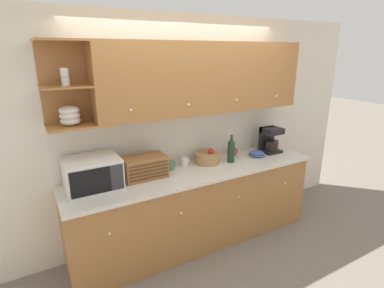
# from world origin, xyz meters

# --- Properties ---
(ground_plane) EXTENTS (24.00, 24.00, 0.00)m
(ground_plane) POSITION_xyz_m (0.00, 0.00, 0.00)
(ground_plane) COLOR slate
(wall_back) EXTENTS (5.31, 0.06, 2.60)m
(wall_back) POSITION_xyz_m (0.00, 0.03, 1.30)
(wall_back) COLOR silver
(wall_back) RESTS_ON ground_plane
(counter_unit) EXTENTS (2.93, 0.67, 0.93)m
(counter_unit) POSITION_xyz_m (0.00, -0.32, 0.46)
(counter_unit) COLOR #A36B38
(counter_unit) RESTS_ON ground_plane
(backsplash_panel) EXTENTS (2.91, 0.01, 0.61)m
(backsplash_panel) POSITION_xyz_m (0.00, -0.01, 1.23)
(backsplash_panel) COLOR silver
(backsplash_panel) RESTS_ON counter_unit
(upper_cabinets) EXTENTS (2.91, 0.34, 0.77)m
(upper_cabinets) POSITION_xyz_m (0.16, -0.16, 1.92)
(upper_cabinets) COLOR #A36B38
(upper_cabinets) RESTS_ON backsplash_panel
(microwave) EXTENTS (0.51, 0.42, 0.31)m
(microwave) POSITION_xyz_m (-1.11, -0.24, 1.08)
(microwave) COLOR silver
(microwave) RESTS_ON counter_unit
(bread_box) EXTENTS (0.45, 0.26, 0.23)m
(bread_box) POSITION_xyz_m (-0.59, -0.24, 1.04)
(bread_box) COLOR #996033
(bread_box) RESTS_ON counter_unit
(mug) EXTENTS (0.11, 0.09, 0.10)m
(mug) POSITION_xyz_m (-0.25, -0.17, 0.98)
(mug) COLOR #4C845B
(mug) RESTS_ON counter_unit
(mug_patterned_third) EXTENTS (0.10, 0.09, 0.10)m
(mug_patterned_third) POSITION_xyz_m (-0.06, -0.15, 0.98)
(mug_patterned_third) COLOR silver
(mug_patterned_third) RESTS_ON counter_unit
(fruit_basket) EXTENTS (0.30, 0.30, 0.18)m
(fruit_basket) POSITION_xyz_m (0.22, -0.20, 0.99)
(fruit_basket) COLOR #A87F4C
(fruit_basket) RESTS_ON counter_unit
(wine_bottle) EXTENTS (0.08, 0.08, 0.34)m
(wine_bottle) POSITION_xyz_m (0.48, -0.32, 1.08)
(wine_bottle) COLOR #19381E
(wine_bottle) RESTS_ON counter_unit
(mug_blue_second) EXTENTS (0.10, 0.09, 0.09)m
(mug_blue_second) POSITION_xyz_m (0.66, -0.13, 0.97)
(mug_blue_second) COLOR #B73D38
(mug_blue_second) RESTS_ON counter_unit
(bowl_stack_on_counter) EXTENTS (0.20, 0.20, 0.07)m
(bowl_stack_on_counter) POSITION_xyz_m (0.90, -0.31, 0.96)
(bowl_stack_on_counter) COLOR #3D5B93
(bowl_stack_on_counter) RESTS_ON counter_unit
(coffee_maker) EXTENTS (0.24, 0.23, 0.33)m
(coffee_maker) POSITION_xyz_m (1.16, -0.25, 1.09)
(coffee_maker) COLOR black
(coffee_maker) RESTS_ON counter_unit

